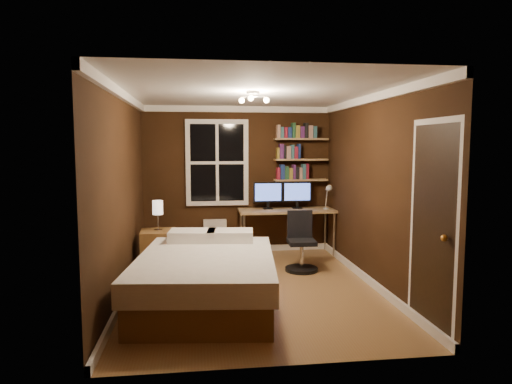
{
  "coord_description": "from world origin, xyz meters",
  "views": [
    {
      "loc": [
        -0.68,
        -5.7,
        1.85
      ],
      "look_at": [
        0.11,
        0.45,
        1.21
      ],
      "focal_mm": 32.0,
      "sensor_mm": 36.0,
      "label": 1
    }
  ],
  "objects": [
    {
      "name": "bookshelf_middle",
      "position": [
        1.08,
        1.98,
        1.6
      ],
      "size": [
        0.92,
        0.22,
        0.03
      ],
      "primitive_type": "cube",
      "color": "#A97F52",
      "rests_on": "wall_back"
    },
    {
      "name": "books_row_middle",
      "position": [
        1.08,
        1.98,
        1.73
      ],
      "size": [
        0.42,
        0.16,
        0.23
      ],
      "primitive_type": null,
      "color": "navy",
      "rests_on": "bookshelf_middle"
    },
    {
      "name": "office_chair",
      "position": [
        0.82,
        0.77,
        0.32
      ],
      "size": [
        0.48,
        0.48,
        0.88
      ],
      "rotation": [
        0.0,
        0.0,
        -0.04
      ],
      "color": "black",
      "rests_on": "ground"
    },
    {
      "name": "monitor_right",
      "position": [
        1.0,
        1.86,
        1.0
      ],
      "size": [
        0.5,
        0.12,
        0.46
      ],
      "primitive_type": null,
      "color": "black",
      "rests_on": "desk"
    },
    {
      "name": "floor",
      "position": [
        0.0,
        0.0,
        0.0
      ],
      "size": [
        4.2,
        4.2,
        0.0
      ],
      "primitive_type": "plane",
      "color": "#96673C",
      "rests_on": "ground"
    },
    {
      "name": "desk_lamp",
      "position": [
        1.47,
        1.64,
        0.99
      ],
      "size": [
        0.14,
        0.32,
        0.44
      ],
      "primitive_type": null,
      "color": "silver",
      "rests_on": "desk"
    },
    {
      "name": "door",
      "position": [
        1.59,
        -1.55,
        1.02
      ],
      "size": [
        0.03,
        0.82,
        2.05
      ],
      "primitive_type": null,
      "color": "black",
      "rests_on": "ground"
    },
    {
      "name": "books_row_upper",
      "position": [
        1.08,
        1.98,
        2.08
      ],
      "size": [
        0.6,
        0.16,
        0.23
      ],
      "primitive_type": null,
      "color": "#22502E",
      "rests_on": "bookshelf_upper"
    },
    {
      "name": "wall_back",
      "position": [
        0.0,
        2.1,
        1.25
      ],
      "size": [
        3.2,
        0.04,
        2.5
      ],
      "primitive_type": "cube",
      "color": "black",
      "rests_on": "ground"
    },
    {
      "name": "bed",
      "position": [
        -0.6,
        -0.5,
        0.31
      ],
      "size": [
        1.76,
        2.29,
        0.73
      ],
      "rotation": [
        0.0,
        0.0,
        -0.11
      ],
      "color": "brown",
      "rests_on": "ground"
    },
    {
      "name": "bookshelf_lower",
      "position": [
        1.08,
        1.98,
        1.25
      ],
      "size": [
        0.92,
        0.22,
        0.03
      ],
      "primitive_type": "cube",
      "color": "#A97F52",
      "rests_on": "wall_back"
    },
    {
      "name": "wall_left",
      "position": [
        -1.6,
        0.0,
        1.25
      ],
      "size": [
        0.04,
        4.2,
        2.5
      ],
      "primitive_type": "cube",
      "color": "black",
      "rests_on": "ground"
    },
    {
      "name": "ceiling_fixture",
      "position": [
        0.0,
        -0.1,
        2.4
      ],
      "size": [
        0.44,
        0.44,
        0.18
      ],
      "primitive_type": null,
      "color": "beige",
      "rests_on": "ceiling"
    },
    {
      "name": "radiator",
      "position": [
        -0.4,
        1.99,
        0.29
      ],
      "size": [
        0.39,
        0.14,
        0.58
      ],
      "primitive_type": "cube",
      "color": "beige",
      "rests_on": "ground"
    },
    {
      "name": "ceiling",
      "position": [
        0.0,
        0.0,
        2.5
      ],
      "size": [
        3.2,
        4.2,
        0.02
      ],
      "primitive_type": "cube",
      "color": "white",
      "rests_on": "wall_back"
    },
    {
      "name": "nightstand",
      "position": [
        -1.26,
        0.91,
        0.31
      ],
      "size": [
        0.52,
        0.52,
        0.62
      ],
      "primitive_type": "cube",
      "rotation": [
        0.0,
        0.0,
        0.05
      ],
      "color": "brown",
      "rests_on": "ground"
    },
    {
      "name": "books_row_lower",
      "position": [
        1.08,
        1.98,
        1.38
      ],
      "size": [
        0.54,
        0.16,
        0.23
      ],
      "primitive_type": null,
      "color": "maroon",
      "rests_on": "bookshelf_lower"
    },
    {
      "name": "monitor_left",
      "position": [
        0.49,
        1.86,
        1.0
      ],
      "size": [
        0.5,
        0.12,
        0.46
      ],
      "primitive_type": null,
      "color": "black",
      "rests_on": "desk"
    },
    {
      "name": "door_knob",
      "position": [
        1.55,
        -1.85,
        1.0
      ],
      "size": [
        0.06,
        0.06,
        0.06
      ],
      "primitive_type": "sphere",
      "color": "gold",
      "rests_on": "door"
    },
    {
      "name": "desk",
      "position": [
        0.8,
        1.78,
        0.71
      ],
      "size": [
        1.62,
        0.61,
        0.77
      ],
      "color": "#A97F52",
      "rests_on": "ground"
    },
    {
      "name": "bookshelf_upper",
      "position": [
        1.08,
        1.98,
        1.95
      ],
      "size": [
        0.92,
        0.22,
        0.03
      ],
      "primitive_type": "cube",
      "color": "#A97F52",
      "rests_on": "wall_back"
    },
    {
      "name": "bedside_lamp",
      "position": [
        -1.26,
        0.91,
        0.84
      ],
      "size": [
        0.15,
        0.15,
        0.43
      ],
      "primitive_type": null,
      "color": "beige",
      "rests_on": "nightstand"
    },
    {
      "name": "window",
      "position": [
        -0.35,
        2.06,
        1.55
      ],
      "size": [
        1.06,
        0.06,
        1.46
      ],
      "primitive_type": "cube",
      "color": "white",
      "rests_on": "wall_back"
    },
    {
      "name": "wall_right",
      "position": [
        1.6,
        0.0,
        1.25
      ],
      "size": [
        0.04,
        4.2,
        2.5
      ],
      "primitive_type": "cube",
      "color": "black",
      "rests_on": "ground"
    }
  ]
}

